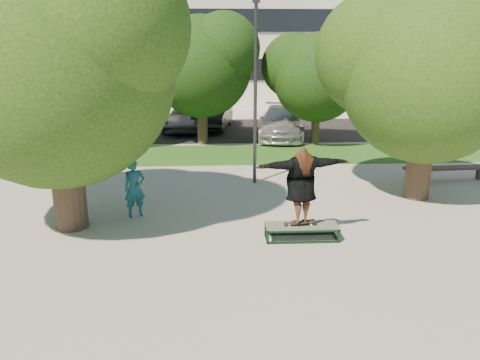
{
  "coord_description": "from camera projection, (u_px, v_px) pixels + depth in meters",
  "views": [
    {
      "loc": [
        -0.34,
        -10.88,
        4.62
      ],
      "look_at": [
        0.25,
        0.6,
        1.35
      ],
      "focal_mm": 35.0,
      "sensor_mm": 36.0,
      "label": 1
    }
  ],
  "objects": [
    {
      "name": "grass_strip",
      "position": [
        246.0,
        154.0,
        20.9
      ],
      "size": [
        30.0,
        4.0,
        0.02
      ],
      "primitive_type": "cube",
      "color": "#1A4814",
      "rests_on": "ground"
    },
    {
      "name": "grind_box",
      "position": [
        302.0,
        232.0,
        11.64
      ],
      "size": [
        1.8,
        0.6,
        0.38
      ],
      "color": "black",
      "rests_on": "ground"
    },
    {
      "name": "asphalt_strip",
      "position": [
        222.0,
        130.0,
        27.1
      ],
      "size": [
        40.0,
        8.0,
        0.01
      ],
      "primitive_type": "cube",
      "color": "black",
      "rests_on": "ground"
    },
    {
      "name": "bg_tree_mid",
      "position": [
        199.0,
        60.0,
        22.18
      ],
      "size": [
        5.76,
        4.92,
        6.24
      ],
      "color": "#38281E",
      "rests_on": "ground"
    },
    {
      "name": "car_dark",
      "position": [
        213.0,
        114.0,
        27.33
      ],
      "size": [
        2.48,
        5.23,
        1.66
      ],
      "primitive_type": "imported",
      "rotation": [
        0.0,
        0.0,
        -0.15
      ],
      "color": "black",
      "rests_on": "asphalt_strip"
    },
    {
      "name": "car_silver_b",
      "position": [
        282.0,
        122.0,
        24.63
      ],
      "size": [
        3.05,
        5.84,
        1.62
      ],
      "primitive_type": "imported",
      "rotation": [
        0.0,
        0.0,
        -0.15
      ],
      "color": "silver",
      "rests_on": "asphalt_strip"
    },
    {
      "name": "ground",
      "position": [
        231.0,
        238.0,
        11.73
      ],
      "size": [
        120.0,
        120.0,
        0.0
      ],
      "primitive_type": "plane",
      "color": "gray",
      "rests_on": "ground"
    },
    {
      "name": "side_building",
      "position": [
        477.0,
        56.0,
        32.66
      ],
      "size": [
        15.0,
        10.0,
        8.0
      ],
      "primitive_type": "cube",
      "color": "silver",
      "rests_on": "ground"
    },
    {
      "name": "bg_tree_left",
      "position": [
        77.0,
        68.0,
        21.01
      ],
      "size": [
        5.28,
        4.51,
        5.77
      ],
      "color": "#38281E",
      "rests_on": "ground"
    },
    {
      "name": "office_building",
      "position": [
        195.0,
        6.0,
        40.15
      ],
      "size": [
        30.0,
        14.12,
        16.0
      ],
      "color": "silver",
      "rests_on": "ground"
    },
    {
      "name": "bystander",
      "position": [
        135.0,
        188.0,
        13.07
      ],
      "size": [
        0.71,
        0.6,
        1.64
      ],
      "primitive_type": "imported",
      "rotation": [
        0.0,
        0.0,
        0.41
      ],
      "color": "#1A5764",
      "rests_on": "ground"
    },
    {
      "name": "lamppost",
      "position": [
        255.0,
        93.0,
        15.72
      ],
      "size": [
        0.25,
        0.15,
        6.11
      ],
      "color": "#2D2D30",
      "rests_on": "ground"
    },
    {
      "name": "car_silver_a",
      "position": [
        57.0,
        123.0,
        25.48
      ],
      "size": [
        1.96,
        3.98,
        1.31
      ],
      "primitive_type": "imported",
      "rotation": [
        0.0,
        0.0,
        0.11
      ],
      "color": "#BCBDC2",
      "rests_on": "asphalt_strip"
    },
    {
      "name": "tree_left",
      "position": [
        52.0,
        56.0,
        11.36
      ],
      "size": [
        6.96,
        5.95,
        7.12
      ],
      "color": "#38281E",
      "rests_on": "ground"
    },
    {
      "name": "bg_tree_right",
      "position": [
        316.0,
        72.0,
        22.11
      ],
      "size": [
        5.04,
        4.31,
        5.43
      ],
      "color": "#38281E",
      "rests_on": "ground"
    },
    {
      "name": "bench",
      "position": [
        449.0,
        169.0,
        16.74
      ],
      "size": [
        3.29,
        0.64,
        0.5
      ],
      "rotation": [
        0.0,
        0.0,
        0.06
      ],
      "color": "#46352A",
      "rests_on": "ground"
    },
    {
      "name": "tree_right",
      "position": [
        426.0,
        66.0,
        13.87
      ],
      "size": [
        6.24,
        5.33,
        6.51
      ],
      "color": "#38281E",
      "rests_on": "ground"
    },
    {
      "name": "skater_rig",
      "position": [
        301.0,
        185.0,
        11.3
      ],
      "size": [
        2.44,
        1.09,
        2.0
      ],
      "rotation": [
        0.0,
        0.0,
        3.33
      ],
      "color": "white",
      "rests_on": "grind_box"
    },
    {
      "name": "car_grey",
      "position": [
        187.0,
        118.0,
        26.91
      ],
      "size": [
        2.85,
        5.3,
        1.41
      ],
      "primitive_type": "imported",
      "rotation": [
        0.0,
        0.0,
        -0.1
      ],
      "color": "slate",
      "rests_on": "asphalt_strip"
    }
  ]
}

